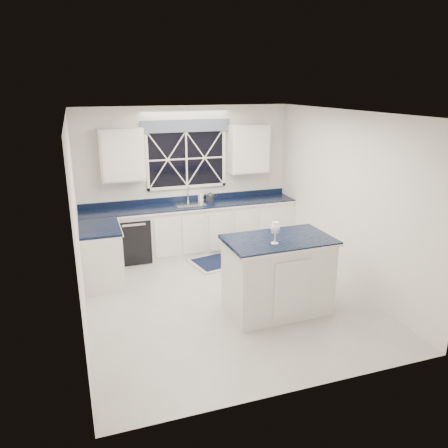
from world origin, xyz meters
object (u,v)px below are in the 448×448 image
object	(u,v)px
faucet	(188,194)
kettle	(210,197)
wine_glass	(275,229)
soap_bottle	(201,196)
dishwasher	(133,238)
island	(278,275)

from	to	relation	value
faucet	kettle	distance (m)	0.42
wine_glass	soap_bottle	size ratio (longest dim) A/B	1.56
soap_bottle	faucet	bearing A→B (deg)	-174.77
dishwasher	faucet	xyz separation A→B (m)	(1.10, 0.19, 0.69)
kettle	soap_bottle	bearing A→B (deg)	167.35
dishwasher	soap_bottle	bearing A→B (deg)	9.13
faucet	island	size ratio (longest dim) A/B	0.21
wine_glass	kettle	bearing A→B (deg)	90.38
kettle	wine_glass	xyz separation A→B (m)	(0.02, -2.84, 0.25)
dishwasher	kettle	xyz separation A→B (m)	(1.51, 0.12, 0.62)
faucet	wine_glass	xyz separation A→B (m)	(0.43, -2.91, 0.18)
kettle	wine_glass	distance (m)	2.85
dishwasher	soap_bottle	distance (m)	1.51
faucet	island	bearing A→B (deg)	-78.37
dishwasher	wine_glass	distance (m)	3.24
kettle	soap_bottle	xyz separation A→B (m)	(-0.15, 0.09, 0.01)
kettle	soap_bottle	distance (m)	0.18
kettle	island	bearing A→B (deg)	-68.02
island	wine_glass	distance (m)	0.77
wine_glass	dishwasher	bearing A→B (deg)	119.31
dishwasher	wine_glass	bearing A→B (deg)	-60.69
faucet	soap_bottle	xyz separation A→B (m)	(0.25, 0.02, -0.07)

